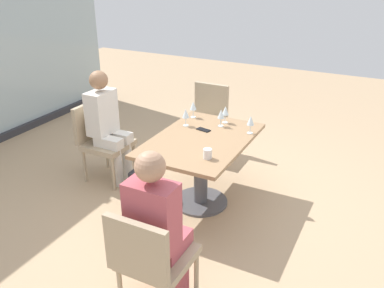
# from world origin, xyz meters

# --- Properties ---
(ground_plane) EXTENTS (12.00, 12.00, 0.00)m
(ground_plane) POSITION_xyz_m (0.00, 0.00, 0.00)
(ground_plane) COLOR tan
(dining_table_main) EXTENTS (1.30, 0.88, 0.73)m
(dining_table_main) POSITION_xyz_m (0.00, 0.00, 0.55)
(dining_table_main) COLOR #997551
(dining_table_main) RESTS_ON ground_plane
(chair_near_window) EXTENTS (0.46, 0.51, 0.87)m
(chair_near_window) POSITION_xyz_m (0.00, 1.25, 0.50)
(chair_near_window) COLOR tan
(chair_near_window) RESTS_ON ground_plane
(chair_side_end) EXTENTS (0.50, 0.46, 0.87)m
(chair_side_end) POSITION_xyz_m (-1.46, -0.33, 0.50)
(chair_side_end) COLOR tan
(chair_side_end) RESTS_ON ground_plane
(chair_far_right) EXTENTS (0.50, 0.46, 0.87)m
(chair_far_right) POSITION_xyz_m (1.17, 0.49, 0.50)
(chair_far_right) COLOR tan
(chair_far_right) RESTS_ON ground_plane
(person_near_window) EXTENTS (0.34, 0.39, 1.26)m
(person_near_window) POSITION_xyz_m (-0.00, 1.14, 0.70)
(person_near_window) COLOR silver
(person_near_window) RESTS_ON ground_plane
(person_side_end) EXTENTS (0.39, 0.34, 1.26)m
(person_side_end) POSITION_xyz_m (-1.35, -0.33, 0.70)
(person_side_end) COLOR #B24C56
(person_side_end) RESTS_ON ground_plane
(wine_glass_0) EXTENTS (0.07, 0.07, 0.18)m
(wine_glass_0) POSITION_xyz_m (0.48, 0.33, 0.86)
(wine_glass_0) COLOR silver
(wine_glass_0) RESTS_ON dining_table_main
(wine_glass_1) EXTENTS (0.07, 0.07, 0.18)m
(wine_glass_1) POSITION_xyz_m (0.49, -0.04, 0.86)
(wine_glass_1) COLOR silver
(wine_glass_1) RESTS_ON dining_table_main
(wine_glass_2) EXTENTS (0.07, 0.07, 0.18)m
(wine_glass_2) POSITION_xyz_m (0.34, -0.38, 0.86)
(wine_glass_2) COLOR silver
(wine_glass_2) RESTS_ON dining_table_main
(wine_glass_3) EXTENTS (0.07, 0.07, 0.18)m
(wine_glass_3) POSITION_xyz_m (0.23, 0.29, 0.86)
(wine_glass_3) COLOR silver
(wine_glass_3) RESTS_ON dining_table_main
(wine_glass_4) EXTENTS (0.07, 0.07, 0.18)m
(wine_glass_4) POSITION_xyz_m (0.38, -0.04, 0.86)
(wine_glass_4) COLOR silver
(wine_glass_4) RESTS_ON dining_table_main
(coffee_cup) EXTENTS (0.08, 0.08, 0.09)m
(coffee_cup) POSITION_xyz_m (-0.36, -0.24, 0.78)
(coffee_cup) COLOR white
(coffee_cup) RESTS_ON dining_table_main
(cell_phone_on_table) EXTENTS (0.10, 0.16, 0.01)m
(cell_phone_on_table) POSITION_xyz_m (0.20, 0.07, 0.73)
(cell_phone_on_table) COLOR black
(cell_phone_on_table) RESTS_ON dining_table_main
(handbag_0) EXTENTS (0.31, 0.18, 0.28)m
(handbag_0) POSITION_xyz_m (-0.09, 0.66, 0.14)
(handbag_0) COLOR #232328
(handbag_0) RESTS_ON ground_plane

